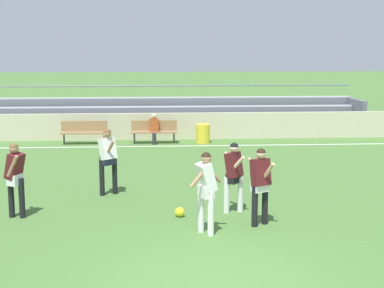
# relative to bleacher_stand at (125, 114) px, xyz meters

# --- Properties ---
(ground_plane) EXTENTS (160.00, 160.00, 0.00)m
(ground_plane) POSITION_rel_bleacher_stand_xyz_m (2.31, -16.61, -0.81)
(ground_plane) COLOR #477033
(field_line_sideline) EXTENTS (44.00, 0.12, 0.01)m
(field_line_sideline) POSITION_rel_bleacher_stand_xyz_m (2.31, -3.87, -0.81)
(field_line_sideline) COLOR white
(field_line_sideline) RESTS_ON ground
(sideline_wall) EXTENTS (48.00, 0.16, 1.09)m
(sideline_wall) POSITION_rel_bleacher_stand_xyz_m (2.31, -2.19, -0.27)
(sideline_wall) COLOR beige
(sideline_wall) RESTS_ON ground
(bleacher_stand) EXTENTS (21.22, 2.57, 2.00)m
(bleacher_stand) POSITION_rel_bleacher_stand_xyz_m (0.00, 0.00, 0.00)
(bleacher_stand) COLOR #B2B2B7
(bleacher_stand) RESTS_ON ground
(bench_near_wall_gap) EXTENTS (1.80, 0.40, 0.90)m
(bench_near_wall_gap) POSITION_rel_bleacher_stand_xyz_m (1.29, -3.15, -0.27)
(bench_near_wall_gap) COLOR #99754C
(bench_near_wall_gap) RESTS_ON ground
(bench_centre_sideline) EXTENTS (1.80, 0.40, 0.90)m
(bench_centre_sideline) POSITION_rel_bleacher_stand_xyz_m (-1.45, -3.15, -0.27)
(bench_centre_sideline) COLOR #99754C
(bench_centre_sideline) RESTS_ON ground
(trash_bin) EXTENTS (0.55, 0.55, 0.76)m
(trash_bin) POSITION_rel_bleacher_stand_xyz_m (3.22, -3.23, -0.43)
(trash_bin) COLOR yellow
(trash_bin) RESTS_ON ground
(spectator_seated) EXTENTS (0.36, 0.42, 1.21)m
(spectator_seated) POSITION_rel_bleacher_stand_xyz_m (1.29, -3.27, -0.11)
(spectator_seated) COLOR #2D2D38
(spectator_seated) RESTS_ON ground
(player_dark_wide_left) EXTENTS (0.48, 0.73, 1.62)m
(player_dark_wide_left) POSITION_rel_bleacher_stand_xyz_m (3.12, -12.73, 0.15)
(player_dark_wide_left) COLOR white
(player_dark_wide_left) RESTS_ON ground
(player_dark_on_ball) EXTENTS (0.49, 0.71, 1.67)m
(player_dark_on_ball) POSITION_rel_bleacher_stand_xyz_m (3.55, -13.73, 0.18)
(player_dark_on_ball) COLOR black
(player_dark_on_ball) RESTS_ON ground
(player_white_deep_cover) EXTENTS (0.52, 0.75, 1.71)m
(player_white_deep_cover) POSITION_rel_bleacher_stand_xyz_m (0.13, -10.97, 0.21)
(player_white_deep_cover) COLOR black
(player_white_deep_cover) RESTS_ON ground
(player_white_pressing_high) EXTENTS (0.71, 0.49, 1.69)m
(player_white_pressing_high) POSITION_rel_bleacher_stand_xyz_m (2.36, -14.20, 0.20)
(player_white_pressing_high) COLOR white
(player_white_pressing_high) RESTS_ON ground
(player_dark_trailing_run) EXTENTS (0.46, 0.58, 1.68)m
(player_dark_trailing_run) POSITION_rel_bleacher_stand_xyz_m (-1.74, -12.83, 0.19)
(player_dark_trailing_run) COLOR black
(player_dark_trailing_run) RESTS_ON ground
(soccer_ball) EXTENTS (0.22, 0.22, 0.22)m
(soccer_ball) POSITION_rel_bleacher_stand_xyz_m (1.88, -13.02, -0.70)
(soccer_ball) COLOR yellow
(soccer_ball) RESTS_ON ground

